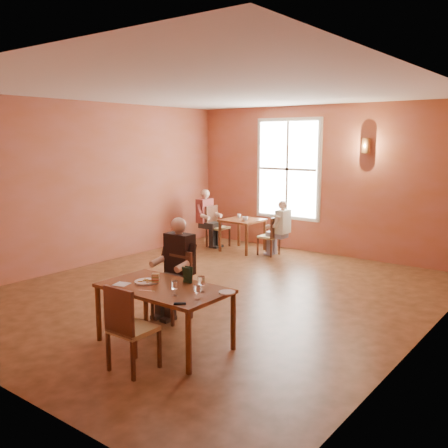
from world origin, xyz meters
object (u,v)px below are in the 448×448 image
Objects in this scene: chair_diner_main at (171,286)px; diner_main at (170,273)px; chair_diner_white at (269,236)px; diner_white at (270,229)px; diner_maroon at (217,219)px; main_table at (164,316)px; chair_diner_maroon at (218,227)px; chair_empty at (133,327)px; second_table at (243,235)px.

diner_main is (0.00, -0.03, 0.19)m from chair_diner_main.
diner_main is 1.60× the size of chair_diner_white.
diner_main is at bearing -166.43° from diner_white.
diner_maroon is (-1.36, 0.00, 0.06)m from diner_white.
chair_diner_white is 1.35m from diner_maroon.
main_table is 5.31m from chair_diner_maroon.
chair_diner_main is 4.00m from chair_diner_white.
diner_main is 1.40× the size of chair_empty.
diner_main is at bearing -166.01° from chair_diner_white.
second_table is 0.85× the size of chair_diner_maroon.
diner_main is at bearing 128.88° from main_table.
chair_diner_main is 1.00× the size of chair_diner_maroon.
main_table is 1.94× the size of second_table.
second_table is at bearing 90.00° from diner_maroon.
diner_main is 4.24m from second_table.
main_table is 1.35× the size of diner_white.
chair_empty is (0.68, -1.25, -0.18)m from diner_main.
chair_diner_maroon is at bearing 119.44° from chair_empty.
chair_diner_main is at bearing 30.37° from chair_diner_maroon.
chair_diner_maroon is (-2.27, 3.88, 0.00)m from chair_diner_main.
diner_main reaches higher than chair_diner_main.
chair_empty is at bearing 29.81° from chair_diner_maroon.
second_table is at bearing 113.71° from chair_empty.
main_table is at bearing -161.98° from chair_diner_white.
diner_main reaches higher than diner_maroon.
diner_maroon reaches higher than chair_diner_white.
chair_diner_white is (-1.47, 4.53, 0.05)m from main_table.
diner_white is at bearing -76.33° from chair_diner_main.
diner_main is 1.67× the size of second_table.
second_table is 0.63× the size of diner_maroon.
chair_diner_main is 4.52m from diner_maroon.
chair_diner_maroon is (-1.33, 0.00, -0.10)m from diner_white.
chair_empty is 5.97m from diner_maroon.
main_table is 1.16× the size of diner_main.
chair_diner_main is at bearing -67.29° from second_table.
main_table is 0.83m from chair_diner_main.
chair_diner_maroon is at bearing -59.63° from chair_diner_main.
main_table is 4.76m from diner_white.
second_table is at bearing 90.00° from diner_white.
chair_diner_main is at bearing -165.91° from chair_diner_white.
diner_white reaches higher than main_table.
chair_diner_main is 4.21m from second_table.
diner_main reaches higher than second_table.
diner_maroon reaches higher than second_table.
chair_diner_main is 1.17× the size of second_table.
second_table is (-2.12, 4.53, -0.01)m from main_table.
second_table is (-1.62, 3.88, -0.11)m from chair_diner_main.
diner_white is (-1.44, 4.53, 0.20)m from main_table.
main_table is at bearing 128.88° from diner_main.
chair_diner_maroon is (-0.65, 0.00, 0.11)m from second_table.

